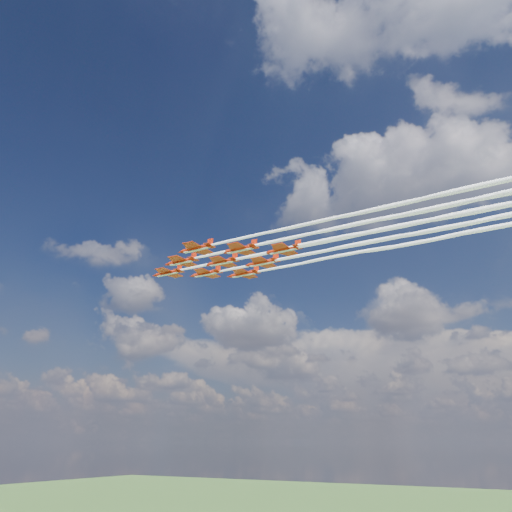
{
  "coord_description": "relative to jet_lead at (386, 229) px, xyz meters",
  "views": [
    {
      "loc": [
        86.26,
        -118.12,
        30.62
      ],
      "look_at": [
        15.76,
        5.0,
        83.88
      ],
      "focal_mm": 35.0,
      "sensor_mm": 36.0,
      "label": 1
    }
  ],
  "objects": [
    {
      "name": "jet_row3_centre",
      "position": [
        21.04,
        0.03,
        0.0
      ],
      "size": [
        151.99,
        10.33,
        3.03
      ],
      "rotation": [
        0.0,
        0.0,
        0.0
      ],
      "color": "red"
    },
    {
      "name": "jet_lead",
      "position": [
        0.0,
        0.0,
        0.0
      ],
      "size": [
        151.99,
        10.33,
        3.03
      ],
      "rotation": [
        0.0,
        0.0,
        0.0
      ],
      "color": "red"
    },
    {
      "name": "jet_row3_port",
      "position": [
        21.06,
        -13.08,
        0.0
      ],
      "size": [
        151.99,
        10.33,
        3.03
      ],
      "rotation": [
        0.0,
        0.0,
        0.0
      ],
      "color": "red"
    },
    {
      "name": "jet_row2_port",
      "position": [
        10.53,
        -6.54,
        0.0
      ],
      "size": [
        151.99,
        10.33,
        3.03
      ],
      "rotation": [
        0.0,
        0.0,
        0.0
      ],
      "color": "red"
    },
    {
      "name": "jet_row2_starb",
      "position": [
        10.51,
        6.57,
        0.0
      ],
      "size": [
        151.99,
        10.33,
        3.03
      ],
      "rotation": [
        0.0,
        0.0,
        0.0
      ],
      "color": "red"
    },
    {
      "name": "jet_row3_starb",
      "position": [
        21.02,
        13.14,
        0.0
      ],
      "size": [
        151.99,
        10.33,
        3.03
      ],
      "rotation": [
        0.0,
        0.0,
        0.0
      ],
      "color": "red"
    }
  ]
}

